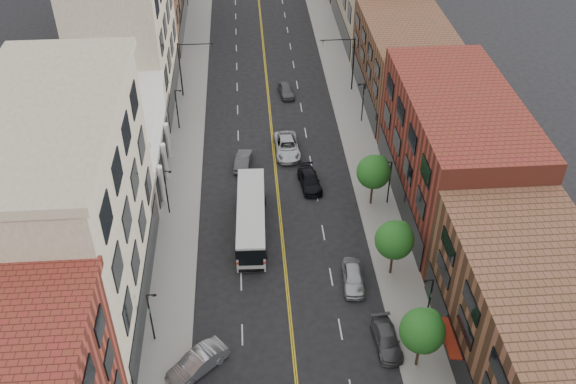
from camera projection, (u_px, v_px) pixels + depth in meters
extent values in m
cube|color=gray|center=(186.00, 151.00, 72.79)|extent=(4.00, 110.00, 0.15)
cube|color=gray|center=(360.00, 144.00, 73.94)|extent=(4.00, 110.00, 0.15)
cube|color=gray|center=(68.00, 217.00, 49.55)|extent=(10.00, 22.00, 18.00)
cube|color=silver|center=(112.00, 144.00, 66.83)|extent=(10.00, 14.00, 8.00)
cube|color=gray|center=(126.00, 32.00, 77.23)|extent=(10.00, 20.00, 18.00)
cube|color=brown|center=(549.00, 361.00, 43.66)|extent=(10.00, 26.00, 10.00)
cube|color=maroon|center=(454.00, 152.00, 62.03)|extent=(10.00, 22.00, 12.00)
cube|color=brown|center=(406.00, 64.00, 79.25)|extent=(10.00, 20.00, 10.00)
cylinder|color=black|center=(418.00, 354.00, 48.58)|extent=(0.22, 0.22, 2.50)
sphere|color=#18571A|center=(422.00, 331.00, 46.96)|extent=(3.40, 3.40, 3.40)
sphere|color=#18571A|center=(429.00, 322.00, 47.00)|extent=(2.04, 2.04, 2.04)
cylinder|color=black|center=(391.00, 262.00, 56.48)|extent=(0.22, 0.22, 2.50)
sphere|color=#18571A|center=(394.00, 240.00, 54.87)|extent=(3.40, 3.40, 3.40)
sphere|color=#18571A|center=(400.00, 232.00, 54.91)|extent=(2.04, 2.04, 2.04)
cylinder|color=black|center=(371.00, 193.00, 64.39)|extent=(0.22, 0.22, 2.50)
sphere|color=#18571A|center=(374.00, 172.00, 62.78)|extent=(3.40, 3.40, 3.40)
sphere|color=#18571A|center=(378.00, 165.00, 62.82)|extent=(2.04, 2.04, 2.04)
cylinder|color=black|center=(151.00, 317.00, 49.81)|extent=(0.14, 0.14, 5.00)
cylinder|color=black|center=(151.00, 295.00, 48.30)|extent=(0.70, 0.10, 0.10)
cube|color=black|center=(154.00, 295.00, 48.35)|extent=(0.28, 0.14, 0.14)
cube|color=#19592D|center=(149.00, 310.00, 49.26)|extent=(0.04, 0.55, 0.35)
cylinder|color=black|center=(167.00, 192.00, 62.46)|extent=(0.14, 0.14, 5.00)
cylinder|color=black|center=(167.00, 171.00, 60.96)|extent=(0.70, 0.10, 0.10)
cube|color=black|center=(170.00, 172.00, 61.00)|extent=(0.28, 0.14, 0.14)
cube|color=#19592D|center=(166.00, 185.00, 61.91)|extent=(0.04, 0.55, 0.35)
cylinder|color=black|center=(177.00, 110.00, 75.12)|extent=(0.14, 0.14, 5.00)
cylinder|color=black|center=(178.00, 90.00, 73.61)|extent=(0.70, 0.10, 0.10)
cube|color=black|center=(180.00, 91.00, 73.66)|extent=(0.28, 0.14, 0.14)
cube|color=#19592D|center=(176.00, 103.00, 74.57)|extent=(0.04, 0.55, 0.35)
cylinder|color=black|center=(429.00, 302.00, 51.08)|extent=(0.14, 0.14, 5.00)
cylinder|color=black|center=(429.00, 280.00, 49.53)|extent=(0.70, 0.10, 0.10)
cube|color=black|center=(426.00, 281.00, 49.55)|extent=(0.28, 0.14, 0.14)
cube|color=#19592D|center=(431.00, 294.00, 50.53)|extent=(0.04, 0.55, 0.35)
cylinder|color=black|center=(389.00, 183.00, 63.73)|extent=(0.14, 0.14, 5.00)
cylinder|color=black|center=(388.00, 162.00, 62.19)|extent=(0.70, 0.10, 0.10)
cube|color=black|center=(386.00, 163.00, 62.20)|extent=(0.28, 0.14, 0.14)
cube|color=#19592D|center=(390.00, 175.00, 63.18)|extent=(0.04, 0.55, 0.35)
cylinder|color=black|center=(363.00, 103.00, 76.38)|extent=(0.14, 0.14, 5.00)
cylinder|color=black|center=(361.00, 84.00, 74.84)|extent=(0.70, 0.10, 0.10)
cube|color=black|center=(359.00, 85.00, 74.86)|extent=(0.28, 0.14, 0.14)
cube|color=#19592D|center=(363.00, 96.00, 75.84)|extent=(0.04, 0.55, 0.35)
cylinder|color=black|center=(180.00, 70.00, 80.77)|extent=(0.18, 0.18, 7.20)
cylinder|color=black|center=(195.00, 44.00, 78.83)|extent=(4.40, 0.12, 0.12)
imported|color=black|center=(210.00, 47.00, 79.18)|extent=(0.15, 0.18, 0.90)
cylinder|color=black|center=(353.00, 64.00, 82.04)|extent=(0.18, 0.18, 7.20)
cylinder|color=black|center=(337.00, 40.00, 79.84)|extent=(4.40, 0.12, 0.12)
imported|color=black|center=(323.00, 43.00, 79.98)|extent=(0.15, 0.18, 0.90)
cube|color=silver|center=(251.00, 217.00, 61.03)|extent=(2.94, 11.99, 2.88)
cube|color=black|center=(251.00, 212.00, 60.61)|extent=(2.98, 12.03, 1.04)
cube|color=red|center=(251.00, 220.00, 61.21)|extent=(2.98, 12.03, 0.22)
cube|color=black|center=(251.00, 259.00, 56.14)|extent=(2.19, 0.13, 1.59)
cylinder|color=black|center=(237.00, 255.00, 58.55)|extent=(0.31, 0.96, 0.95)
cylinder|color=black|center=(266.00, 254.00, 58.63)|extent=(0.31, 0.96, 0.95)
cylinder|color=black|center=(239.00, 201.00, 64.84)|extent=(0.31, 0.96, 0.95)
cylinder|color=black|center=(265.00, 201.00, 64.93)|extent=(0.31, 0.96, 0.95)
imported|color=#9DA0A4|center=(198.00, 363.00, 48.63)|extent=(4.94, 4.62, 1.66)
imported|color=#46454A|center=(387.00, 340.00, 50.59)|extent=(2.13, 4.72, 1.34)
imported|color=#ACADB3|center=(353.00, 277.00, 55.87)|extent=(2.17, 4.72, 1.57)
imported|color=#414145|center=(243.00, 160.00, 70.17)|extent=(2.14, 4.61, 1.46)
imported|color=black|center=(310.00, 180.00, 67.28)|extent=(2.57, 5.12, 1.43)
imported|color=#B9BDC2|center=(287.00, 146.00, 72.20)|extent=(2.97, 6.04, 1.65)
imported|color=#4E4E53|center=(286.00, 90.00, 82.87)|extent=(2.21, 4.36, 1.42)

